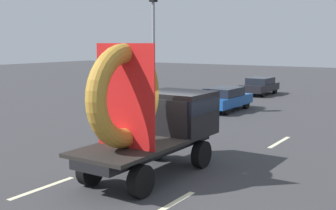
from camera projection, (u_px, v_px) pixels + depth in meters
The scene contains 9 objects.
ground_plane at pixel (159, 172), 12.76m from camera, with size 120.00×120.00×0.00m, color #38383A.
flatbed_truck at pixel (156, 116), 12.51m from camera, with size 2.02×4.97×3.82m.
distant_sedan at pixel (225, 98), 24.34m from camera, with size 1.75×4.08×1.33m.
traffic_light at pixel (154, 32), 22.53m from camera, with size 0.42×0.36×6.85m.
lane_dash_left_near at pixel (43, 188), 11.39m from camera, with size 2.14×0.16×0.01m, color beige.
lane_dash_left_far at pixel (203, 131), 18.71m from camera, with size 2.61×0.16×0.01m, color beige.
lane_dash_right_near at pixel (162, 209), 9.91m from camera, with size 2.79×0.16×0.01m, color beige.
lane_dash_right_far at pixel (279, 142), 16.65m from camera, with size 2.23×0.16×0.01m, color beige.
oncoming_car at pixel (260, 86), 31.88m from camera, with size 1.68×3.93×1.28m.
Camera 1 is at (6.97, -10.19, 3.82)m, focal length 45.84 mm.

